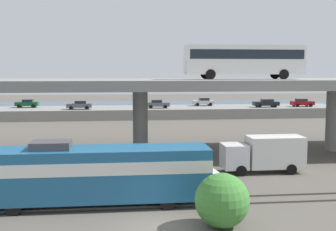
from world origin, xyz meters
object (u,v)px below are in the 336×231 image
transit_bus_on_overpass (244,59)px  parked_car_5 (266,103)px  parked_car_0 (203,102)px  parked_car_4 (302,103)px  parked_car_2 (157,104)px  parked_car_3 (27,103)px  service_truck_east (265,153)px  parked_car_1 (80,105)px  train_locomotive (104,171)px

transit_bus_on_overpass → parked_car_5: bearing=67.0°
parked_car_0 → transit_bus_on_overpass: bearing=85.1°
parked_car_5 → parked_car_4: bearing=-176.2°
parked_car_0 → parked_car_4: same height
parked_car_2 → parked_car_3: bearing=170.7°
parked_car_5 → transit_bus_on_overpass: bearing=67.0°
service_truck_east → parked_car_5: 43.92m
parked_car_2 → transit_bus_on_overpass: bearing=-79.9°
transit_bus_on_overpass → parked_car_2: 34.73m
parked_car_0 → parked_car_2: 10.10m
parked_car_1 → parked_car_4: bearing=-178.7°
train_locomotive → parked_car_5: (27.59, 48.84, 0.37)m
train_locomotive → parked_car_3: size_ratio=3.90×
parked_car_5 → parked_car_0: bearing=-22.9°
parked_car_4 → service_truck_east: bearing=-117.4°
parked_car_2 → parked_car_4: (27.09, 0.10, -0.00)m
parked_car_1 → parked_car_2: bearing=-176.6°
parked_car_0 → parked_car_4: size_ratio=0.99×
transit_bus_on_overpass → parked_car_2: transit_bus_on_overpass is taller
train_locomotive → service_truck_east: train_locomotive is taller
parked_car_1 → parked_car_5: bearing=-179.2°
train_locomotive → service_truck_east: size_ratio=2.31×
service_truck_east → parked_car_4: 47.17m
parked_car_3 → parked_car_0: bearing=-179.4°
service_truck_east → parked_car_1: (-19.05, 40.97, 0.92)m
train_locomotive → transit_bus_on_overpass: transit_bus_on_overpass is taller
train_locomotive → parked_car_0: train_locomotive is taller
service_truck_east → parked_car_0: (3.77, 45.98, 0.92)m
transit_bus_on_overpass → service_truck_east: (-0.55, -8.33, -8.05)m
transit_bus_on_overpass → parked_car_2: size_ratio=2.87×
parked_car_0 → train_locomotive: bearing=72.6°
parked_car_0 → parked_car_3: bearing=0.6°
parked_car_5 → train_locomotive: bearing=60.5°
parked_car_1 → parked_car_3: bearing=-25.3°
parked_car_0 → parked_car_4: 18.36m
parked_car_0 → parked_car_1: 23.37m
train_locomotive → transit_bus_on_overpass: bearing=49.3°
service_truck_east → parked_car_0: 46.14m
train_locomotive → service_truck_east: bearing=29.7°
train_locomotive → parked_car_2: 49.79m
train_locomotive → parked_car_0: bearing=72.6°
service_truck_east → parked_car_3: (-28.90, 45.63, 0.92)m
parked_car_3 → transit_bus_on_overpass: bearing=128.3°
parked_car_1 → parked_car_2: size_ratio=1.03×
transit_bus_on_overpass → parked_car_4: 40.29m
transit_bus_on_overpass → train_locomotive: bearing=-130.7°
service_truck_east → parked_car_2: parked_car_2 is taller
parked_car_3 → parked_car_5: (43.49, -4.21, 0.00)m
parked_car_1 → parked_car_5: (33.65, 0.44, 0.00)m
parked_car_0 → parked_car_4: bearing=167.1°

